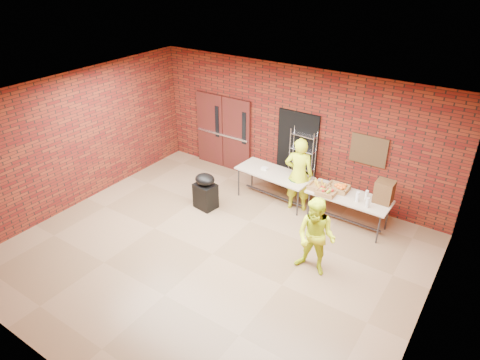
% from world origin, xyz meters
% --- Properties ---
extents(room, '(8.08, 7.08, 3.28)m').
position_xyz_m(room, '(0.00, 0.00, 1.60)').
color(room, brown).
rests_on(room, ground).
extents(double_doors, '(1.78, 0.12, 2.10)m').
position_xyz_m(double_doors, '(-2.20, 3.44, 1.05)').
color(double_doors, '#451314').
rests_on(double_doors, room).
extents(dark_doorway, '(1.10, 0.06, 2.10)m').
position_xyz_m(dark_doorway, '(0.10, 3.46, 1.05)').
color(dark_doorway, black).
rests_on(dark_doorway, room).
extents(bronze_plaque, '(0.85, 0.04, 0.70)m').
position_xyz_m(bronze_plaque, '(1.90, 3.45, 1.55)').
color(bronze_plaque, '#44301B').
rests_on(bronze_plaque, room).
extents(wire_rack, '(0.65, 0.24, 1.74)m').
position_xyz_m(wire_rack, '(0.33, 3.32, 0.87)').
color(wire_rack, silver).
rests_on(wire_rack, room).
extents(table_left, '(1.93, 0.91, 0.77)m').
position_xyz_m(table_left, '(-0.06, 2.61, 0.71)').
color(table_left, beige).
rests_on(table_left, room).
extents(table_right, '(1.85, 0.80, 0.76)m').
position_xyz_m(table_right, '(1.87, 2.59, 0.69)').
color(table_right, beige).
rests_on(table_right, room).
extents(basket_bananas, '(0.45, 0.35, 0.14)m').
position_xyz_m(basket_bananas, '(1.18, 2.48, 0.82)').
color(basket_bananas, '#A37842').
rests_on(basket_bananas, table_right).
extents(basket_oranges, '(0.48, 0.37, 0.15)m').
position_xyz_m(basket_oranges, '(1.56, 2.69, 0.82)').
color(basket_oranges, '#A37842').
rests_on(basket_oranges, table_right).
extents(basket_apples, '(0.43, 0.33, 0.13)m').
position_xyz_m(basket_apples, '(1.41, 2.37, 0.81)').
color(basket_apples, '#A37842').
rests_on(basket_apples, table_right).
extents(muffin_tray, '(0.41, 0.41, 0.10)m').
position_xyz_m(muffin_tray, '(0.58, 2.61, 0.82)').
color(muffin_tray, '#124413').
rests_on(muffin_tray, table_left).
extents(napkin_box, '(0.16, 0.11, 0.05)m').
position_xyz_m(napkin_box, '(-0.34, 2.61, 0.80)').
color(napkin_box, silver).
rests_on(napkin_box, table_left).
extents(coffee_dispenser, '(0.38, 0.34, 0.50)m').
position_xyz_m(coffee_dispenser, '(2.56, 2.76, 1.01)').
color(coffee_dispenser, brown).
rests_on(coffee_dispenser, table_right).
extents(cup_stack_front, '(0.08, 0.08, 0.24)m').
position_xyz_m(cup_stack_front, '(2.10, 2.45, 0.87)').
color(cup_stack_front, silver).
rests_on(cup_stack_front, table_right).
extents(cup_stack_mid, '(0.07, 0.07, 0.22)m').
position_xyz_m(cup_stack_mid, '(2.36, 2.36, 0.87)').
color(cup_stack_mid, silver).
rests_on(cup_stack_mid, table_right).
extents(cup_stack_back, '(0.07, 0.07, 0.22)m').
position_xyz_m(cup_stack_back, '(2.23, 2.66, 0.87)').
color(cup_stack_back, silver).
rests_on(cup_stack_back, table_right).
extents(covered_grill, '(0.55, 0.48, 0.91)m').
position_xyz_m(covered_grill, '(-1.24, 1.38, 0.45)').
color(covered_grill, black).
rests_on(covered_grill, room).
extents(volunteer_woman, '(0.78, 0.64, 1.84)m').
position_xyz_m(volunteer_woman, '(0.61, 2.59, 0.92)').
color(volunteer_woman, '#D4F01A').
rests_on(volunteer_woman, room).
extents(volunteer_man, '(0.79, 0.61, 1.62)m').
position_xyz_m(volunteer_man, '(1.95, 0.70, 0.81)').
color(volunteer_man, '#D4F01A').
rests_on(volunteer_man, room).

